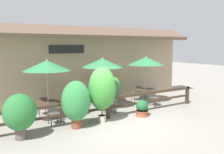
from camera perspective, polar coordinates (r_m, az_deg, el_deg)
ground_plane at (r=10.35m, az=2.26°, el=-10.80°), size 60.00×60.00×0.00m
building_facade at (r=13.44m, az=-7.79°, el=2.77°), size 14.28×1.49×4.23m
patio_railing at (r=11.00m, az=-0.88°, el=-5.93°), size 10.40×0.14×0.95m
patio_umbrella_near at (r=10.97m, az=-14.66°, el=2.54°), size 2.01×2.01×2.61m
dining_table_near at (r=11.24m, az=-14.37°, el=-6.25°), size 1.04×1.04×0.78m
chair_near_streetside at (r=10.57m, az=-13.19°, el=-7.86°), size 0.43×0.43×0.86m
chair_near_wallside at (r=11.97m, az=-15.54°, el=-6.14°), size 0.44×0.44×0.86m
patio_umbrella_middle at (r=12.24m, az=-2.24°, el=3.25°), size 2.01×2.01×2.61m
dining_table_middle at (r=12.48m, az=-2.20°, el=-4.67°), size 1.04×1.04×0.78m
chair_middle_streetside at (r=11.87m, az=-0.64°, el=-5.98°), size 0.48×0.48×0.86m
chair_middle_wallside at (r=13.17m, az=-3.55°, el=-4.66°), size 0.51×0.51×0.86m
patio_umbrella_far at (r=13.81m, az=7.76°, el=3.66°), size 2.01×2.01×2.61m
dining_table_far at (r=14.03m, az=7.63°, el=-3.39°), size 1.04×1.04×0.78m
chair_far_streetside at (r=13.48m, az=9.58°, el=-4.47°), size 0.43×0.43×0.86m
chair_far_wallside at (r=14.60m, az=5.63°, el=-3.49°), size 0.48×0.48×0.86m
potted_plant_small_flowering at (r=11.50m, az=6.88°, el=-7.11°), size 0.59×0.59×0.75m
potted_plant_entrance_palm at (r=9.09m, az=-20.34°, el=-7.74°), size 1.13×1.02×1.60m
potted_plant_corner_fern at (r=9.75m, az=-8.24°, el=-5.63°), size 1.13×1.02×1.87m
potted_plant_tall_tropical at (r=10.29m, az=-2.27°, el=-2.78°), size 1.17×1.05×2.33m
potted_plant_broad_leaf at (r=14.09m, az=0.57°, el=-2.49°), size 0.73×0.66×1.42m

